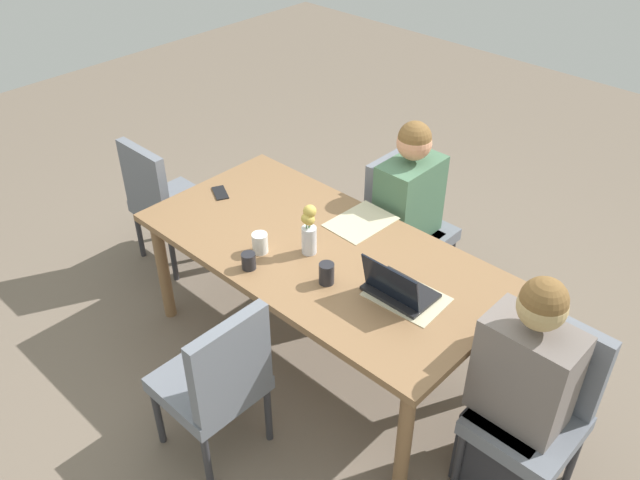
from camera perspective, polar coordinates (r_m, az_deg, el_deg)
The scene contains 16 objects.
ground_plane at distance 3.90m, azimuth 0.00°, elevation -9.50°, with size 10.00×10.00×0.00m, color #756656.
dining_table at distance 3.46m, azimuth 0.00°, elevation -1.71°, with size 1.95×0.97×0.74m.
chair_head_right_left_near at distance 3.13m, azimuth 18.30°, elevation -13.17°, with size 0.44×0.44×0.90m.
person_head_right_left_near at distance 3.07m, azimuth 16.74°, elevation -13.14°, with size 0.40×0.36×1.19m.
chair_far_left_mid at distance 4.10m, azimuth 7.16°, elevation 1.85°, with size 0.44×0.44×0.90m.
person_far_left_mid at distance 4.01m, azimuth 7.52°, elevation 1.42°, with size 0.36×0.40×1.19m.
chair_head_left_left_far at distance 4.39m, azimuth -13.36°, elevation 3.55°, with size 0.44×0.44×0.90m.
chair_near_right_near at distance 3.10m, azimuth -8.88°, elevation -11.74°, with size 0.44×0.44×0.90m.
flower_vase at distance 3.31m, azimuth -0.96°, elevation 0.89°, with size 0.08×0.09×0.27m.
placemat_head_right_left_near at distance 3.13m, azimuth 7.50°, elevation -4.89°, with size 0.36×0.26×0.00m, color beige.
placemat_far_left_mid at distance 3.61m, azimuth 3.62°, elevation 1.55°, with size 0.36×0.26×0.00m, color beige.
laptop_head_right_left_near at distance 3.10m, azimuth 6.71°, elevation -4.23°, with size 0.32×0.22×0.21m.
coffee_mug_near_left at distance 3.37m, azimuth -5.21°, elevation -0.26°, with size 0.08×0.08×0.11m, color white.
coffee_mug_near_right at distance 3.16m, azimuth 0.57°, elevation -2.91°, with size 0.07×0.07×0.11m, color #232328.
coffee_mug_centre_left at distance 3.27m, azimuth -6.19°, elevation -1.81°, with size 0.07×0.07×0.09m, color #232328.
phone_black at distance 3.90m, azimuth -8.63°, elevation 4.05°, with size 0.15×0.07×0.01m, color black.
Camera 1 is at (1.89, -2.00, 2.76)m, focal length 37.01 mm.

